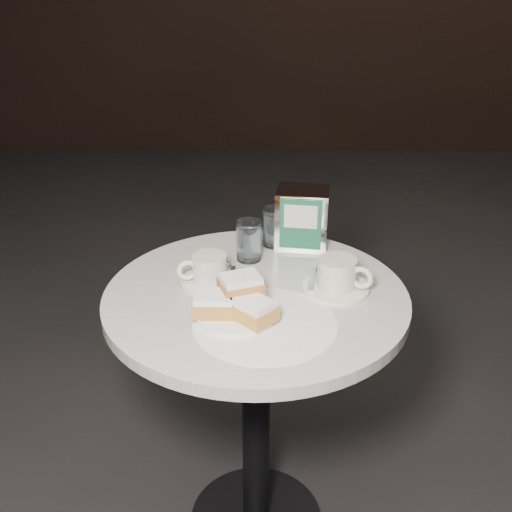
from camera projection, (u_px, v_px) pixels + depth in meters
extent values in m
cylinder|color=black|center=(256.00, 422.00, 1.64)|extent=(0.07, 0.07, 0.70)
cylinder|color=silver|center=(256.00, 299.00, 1.48)|extent=(0.70, 0.70, 0.03)
cylinder|color=white|center=(265.00, 324.00, 1.35)|extent=(0.39, 0.39, 0.00)
cylinder|color=white|center=(236.00, 314.00, 1.38)|extent=(0.22, 0.22, 0.01)
cube|color=#C38C3C|center=(214.00, 306.00, 1.36)|extent=(0.09, 0.07, 0.03)
cube|color=white|center=(214.00, 297.00, 1.35)|extent=(0.08, 0.06, 0.01)
cube|color=gold|center=(253.00, 312.00, 1.34)|extent=(0.11, 0.11, 0.03)
cube|color=white|center=(253.00, 303.00, 1.33)|extent=(0.10, 0.10, 0.01)
cube|color=#C4773C|center=(241.00, 288.00, 1.37)|extent=(0.11, 0.10, 0.03)
cube|color=white|center=(241.00, 279.00, 1.36)|extent=(0.10, 0.09, 0.01)
cylinder|color=white|center=(210.00, 281.00, 1.51)|extent=(0.17, 0.17, 0.01)
cylinder|color=silver|center=(210.00, 268.00, 1.49)|extent=(0.10, 0.10, 0.06)
cylinder|color=#977252|center=(209.00, 258.00, 1.48)|extent=(0.09, 0.09, 0.00)
torus|color=silver|center=(187.00, 270.00, 1.48)|extent=(0.05, 0.02, 0.05)
cube|color=#B5B5BA|center=(232.00, 276.00, 1.52)|extent=(0.01, 0.10, 0.00)
sphere|color=#B8B9BD|center=(228.00, 266.00, 1.56)|extent=(0.02, 0.02, 0.02)
cylinder|color=white|center=(336.00, 288.00, 1.48)|extent=(0.20, 0.20, 0.01)
cylinder|color=beige|center=(337.00, 273.00, 1.46)|extent=(0.12, 0.12, 0.07)
cylinder|color=#8C664C|center=(338.00, 262.00, 1.45)|extent=(0.11, 0.11, 0.00)
torus|color=silver|center=(361.00, 278.00, 1.44)|extent=(0.06, 0.03, 0.06)
cube|color=#AEAEB3|center=(312.00, 280.00, 1.50)|extent=(0.03, 0.11, 0.00)
sphere|color=#BCBCC1|center=(320.00, 269.00, 1.54)|extent=(0.02, 0.02, 0.02)
cylinder|color=silver|center=(249.00, 241.00, 1.60)|extent=(0.07, 0.07, 0.10)
cylinder|color=white|center=(249.00, 242.00, 1.60)|extent=(0.06, 0.06, 0.09)
cylinder|color=white|center=(275.00, 227.00, 1.68)|extent=(0.07, 0.07, 0.10)
cylinder|color=silver|center=(275.00, 228.00, 1.68)|extent=(0.06, 0.06, 0.09)
cube|color=silver|center=(302.00, 218.00, 1.66)|extent=(0.15, 0.12, 0.16)
cube|color=#1B5F41|center=(300.00, 224.00, 1.61)|extent=(0.11, 0.02, 0.13)
cube|color=silver|center=(301.00, 217.00, 1.60)|extent=(0.08, 0.01, 0.06)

